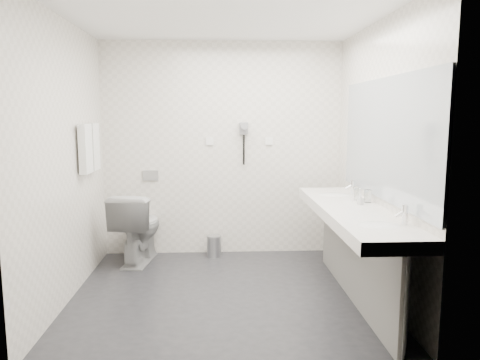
{
  "coord_description": "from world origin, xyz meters",
  "views": [
    {
      "loc": [
        -0.06,
        -4.07,
        1.65
      ],
      "look_at": [
        0.15,
        0.15,
        1.05
      ],
      "focal_mm": 34.03,
      "sensor_mm": 36.0,
      "label": 1
    }
  ],
  "objects": [
    {
      "name": "glass_right",
      "position": [
        1.27,
        0.13,
        0.91
      ],
      "size": [
        0.08,
        0.08,
        0.12
      ],
      "primitive_type": "cylinder",
      "rotation": [
        0.0,
        0.0,
        -0.29
      ],
      "color": "silver",
      "rests_on": "vanity_counter"
    },
    {
      "name": "basin_near",
      "position": [
        1.12,
        -0.85,
        0.83
      ],
      "size": [
        0.4,
        0.31,
        0.05
      ],
      "primitive_type": "ellipsoid",
      "color": "white",
      "rests_on": "vanity_counter"
    },
    {
      "name": "wall_right",
      "position": [
        1.4,
        0.0,
        1.25
      ],
      "size": [
        0.0,
        2.6,
        2.6
      ],
      "primitive_type": "plane",
      "rotation": [
        1.57,
        0.0,
        -1.57
      ],
      "color": "white",
      "rests_on": "floor"
    },
    {
      "name": "pedal_bin",
      "position": [
        -0.11,
        1.13,
        0.12
      ],
      "size": [
        0.2,
        0.2,
        0.24
      ],
      "primitive_type": "cylinder",
      "rotation": [
        0.0,
        0.0,
        0.17
      ],
      "color": "#B2B5BA",
      "rests_on": "floor"
    },
    {
      "name": "bin_lid",
      "position": [
        -0.11,
        1.13,
        0.25
      ],
      "size": [
        0.17,
        0.17,
        0.02
      ],
      "primitive_type": "cylinder",
      "color": "#B2B5BA",
      "rests_on": "pedal_bin"
    },
    {
      "name": "wall_left",
      "position": [
        -1.4,
        0.0,
        1.25
      ],
      "size": [
        0.0,
        2.6,
        2.6
      ],
      "primitive_type": "plane",
      "rotation": [
        1.57,
        0.0,
        1.57
      ],
      "color": "white",
      "rests_on": "floor"
    },
    {
      "name": "vanity_panel",
      "position": [
        1.15,
        -0.2,
        0.38
      ],
      "size": [
        0.03,
        2.15,
        0.75
      ],
      "primitive_type": "cube",
      "color": "gray",
      "rests_on": "floor"
    },
    {
      "name": "wall_back",
      "position": [
        0.0,
        1.3,
        1.25
      ],
      "size": [
        2.8,
        0.0,
        2.8
      ],
      "primitive_type": "plane",
      "rotation": [
        1.57,
        0.0,
        0.0
      ],
      "color": "white",
      "rests_on": "floor"
    },
    {
      "name": "glass_left",
      "position": [
        1.33,
        0.01,
        0.91
      ],
      "size": [
        0.07,
        0.07,
        0.12
      ],
      "primitive_type": "cylinder",
      "rotation": [
        0.0,
        0.0,
        0.14
      ],
      "color": "silver",
      "rests_on": "vanity_counter"
    },
    {
      "name": "flush_plate",
      "position": [
        -0.85,
        1.29,
        0.95
      ],
      "size": [
        0.18,
        0.02,
        0.12
      ],
      "primitive_type": "cube",
      "color": "#B2B5BA",
      "rests_on": "wall_back"
    },
    {
      "name": "towel_rail",
      "position": [
        -1.35,
        0.55,
        1.55
      ],
      "size": [
        0.02,
        0.62,
        0.02
      ],
      "primitive_type": "cylinder",
      "rotation": [
        1.57,
        0.0,
        0.0
      ],
      "color": "silver",
      "rests_on": "wall_left"
    },
    {
      "name": "faucet_far",
      "position": [
        1.32,
        0.45,
        0.92
      ],
      "size": [
        0.04,
        0.04,
        0.15
      ],
      "primitive_type": "cylinder",
      "color": "silver",
      "rests_on": "vanity_counter"
    },
    {
      "name": "vanity_post_far",
      "position": [
        1.18,
        0.84,
        0.38
      ],
      "size": [
        0.06,
        0.06,
        0.75
      ],
      "primitive_type": "cylinder",
      "color": "silver",
      "rests_on": "floor"
    },
    {
      "name": "basin_far",
      "position": [
        1.12,
        0.45,
        0.83
      ],
      "size": [
        0.4,
        0.31,
        0.05
      ],
      "primitive_type": "ellipsoid",
      "color": "white",
      "rests_on": "vanity_counter"
    },
    {
      "name": "dryer_barrel",
      "position": [
        0.25,
        1.2,
        1.53
      ],
      "size": [
        0.08,
        0.14,
        0.08
      ],
      "primitive_type": "cylinder",
      "rotation": [
        1.57,
        0.0,
        0.0
      ],
      "color": "gray",
      "rests_on": "dryer_cradle"
    },
    {
      "name": "dryer_cord",
      "position": [
        0.25,
        1.26,
        1.25
      ],
      "size": [
        0.02,
        0.02,
        0.35
      ],
      "primitive_type": "cylinder",
      "color": "black",
      "rests_on": "dryer_cradle"
    },
    {
      "name": "mirror",
      "position": [
        1.39,
        -0.2,
        1.45
      ],
      "size": [
        0.02,
        2.2,
        1.05
      ],
      "primitive_type": "cube",
      "color": "#B2BCC6",
      "rests_on": "wall_right"
    },
    {
      "name": "switch_plate_b",
      "position": [
        0.55,
        1.29,
        1.35
      ],
      "size": [
        0.09,
        0.02,
        0.09
      ],
      "primitive_type": "cube",
      "color": "white",
      "rests_on": "wall_back"
    },
    {
      "name": "towel_near",
      "position": [
        -1.34,
        0.41,
        1.33
      ],
      "size": [
        0.07,
        0.24,
        0.48
      ],
      "primitive_type": "cube",
      "color": "white",
      "rests_on": "towel_rail"
    },
    {
      "name": "soap_bottle_a",
      "position": [
        1.23,
        -0.09,
        0.9
      ],
      "size": [
        0.06,
        0.06,
        0.09
      ],
      "primitive_type": "imported",
      "rotation": [
        0.0,
        0.0,
        0.44
      ],
      "color": "beige",
      "rests_on": "vanity_counter"
    },
    {
      "name": "vanity_post_near",
      "position": [
        1.18,
        -1.24,
        0.38
      ],
      "size": [
        0.06,
        0.06,
        0.75
      ],
      "primitive_type": "cylinder",
      "color": "silver",
      "rests_on": "floor"
    },
    {
      "name": "ceiling",
      "position": [
        0.0,
        0.0,
        2.5
      ],
      "size": [
        2.8,
        2.8,
        0.0
      ],
      "primitive_type": "plane",
      "rotation": [
        3.14,
        0.0,
        0.0
      ],
      "color": "white",
      "rests_on": "wall_back"
    },
    {
      "name": "floor",
      "position": [
        0.0,
        0.0,
        0.0
      ],
      "size": [
        2.8,
        2.8,
        0.0
      ],
      "primitive_type": "plane",
      "color": "#252529",
      "rests_on": "ground"
    },
    {
      "name": "faucet_near",
      "position": [
        1.32,
        -0.85,
        0.92
      ],
      "size": [
        0.04,
        0.04,
        0.15
      ],
      "primitive_type": "cylinder",
      "color": "silver",
      "rests_on": "vanity_counter"
    },
    {
      "name": "toilet",
      "position": [
        -0.96,
        0.98,
        0.4
      ],
      "size": [
        0.56,
        0.85,
        0.8
      ],
      "primitive_type": "imported",
      "rotation": [
        0.0,
        0.0,
        2.99
      ],
      "color": "white",
      "rests_on": "floor"
    },
    {
      "name": "towel_far",
      "position": [
        -1.34,
        0.69,
        1.33
      ],
      "size": [
        0.07,
        0.24,
        0.48
      ],
      "primitive_type": "cube",
      "color": "white",
      "rests_on": "towel_rail"
    },
    {
      "name": "wall_front",
      "position": [
        0.0,
        -1.3,
        1.25
      ],
      "size": [
        2.8,
        0.0,
        2.8
      ],
      "primitive_type": "plane",
      "rotation": [
        -1.57,
        0.0,
        0.0
      ],
      "color": "white",
      "rests_on": "floor"
    },
    {
      "name": "vanity_counter",
      "position": [
        1.12,
        -0.2,
        0.8
      ],
      "size": [
        0.55,
        2.2,
        0.1
      ],
      "primitive_type": "cube",
      "color": "white",
      "rests_on": "floor"
    },
    {
      "name": "dryer_cradle",
      "position": [
        0.25,
        1.27,
        1.5
      ],
      "size": [
        0.1,
        0.04,
        0.14
      ],
      "primitive_type": "cube",
      "color": "gray",
      "rests_on": "wall_back"
    },
    {
      "name": "switch_plate_a",
      "position": [
        -0.15,
        1.29,
        1.35
      ],
      "size": [
        0.09,
        0.02,
        0.09
      ],
      "primitive_type": "cube",
      "color": "white",
      "rests_on": "wall_back"
    }
  ]
}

